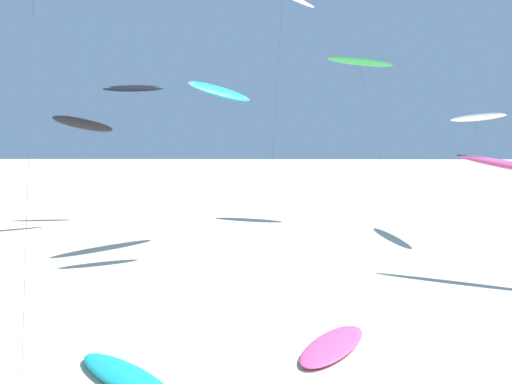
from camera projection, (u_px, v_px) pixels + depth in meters
The scene contains 7 objects.
flying_kite_2 at pixel (133, 88), 55.91m from camera, with size 6.05×7.85×13.00m.
flying_kite_3 at pixel (359, 62), 56.09m from camera, with size 6.46×5.88×15.84m.
flying_kite_4 at pixel (476, 118), 47.43m from camera, with size 2.97×9.74×10.22m.
flying_kite_7 at pixel (219, 92), 38.49m from camera, with size 4.37×9.31×12.22m.
flying_kite_8 at pixel (83, 124), 50.91m from camera, with size 5.33×11.32×10.28m.
grounded_kite_0 at pixel (333, 345), 24.14m from camera, with size 4.04×5.44×0.31m.
grounded_kite_1 at pixel (126, 377), 21.02m from camera, with size 5.00×5.13×0.41m.
Camera 1 is at (2.55, -2.41, 9.19)m, focal length 41.38 mm.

